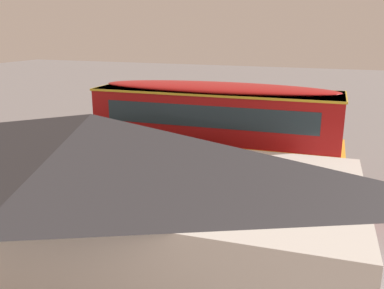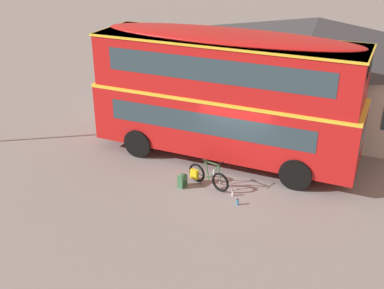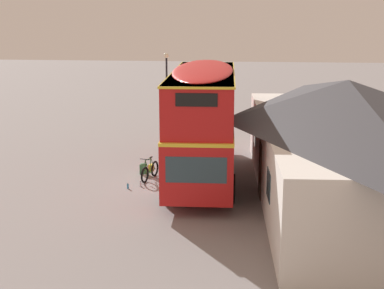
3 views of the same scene
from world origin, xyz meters
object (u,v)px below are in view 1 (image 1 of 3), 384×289
(water_bottle_clear_plastic, at_px, (203,175))
(backpack_on_ground, at_px, (240,175))
(double_decker_bus, at_px, (215,138))
(touring_bicycle, at_px, (222,173))
(water_bottle_blue_sports, at_px, (199,171))

(water_bottle_clear_plastic, bearing_deg, backpack_on_ground, -173.30)
(backpack_on_ground, bearing_deg, double_decker_bus, 81.21)
(backpack_on_ground, height_order, water_bottle_clear_plastic, backpack_on_ground)
(double_decker_bus, relative_size, water_bottle_clear_plastic, 47.38)
(touring_bicycle, height_order, backpack_on_ground, touring_bicycle)
(backpack_on_ground, distance_m, water_bottle_clear_plastic, 1.76)
(water_bottle_blue_sports, bearing_deg, touring_bicycle, 154.37)
(touring_bicycle, bearing_deg, water_bottle_blue_sports, -25.63)
(touring_bicycle, distance_m, water_bottle_clear_plastic, 1.09)
(double_decker_bus, height_order, touring_bicycle, double_decker_bus)
(double_decker_bus, relative_size, backpack_on_ground, 19.87)
(touring_bicycle, bearing_deg, double_decker_bus, 97.59)
(touring_bicycle, distance_m, backpack_on_ground, 0.83)
(backpack_on_ground, distance_m, water_bottle_blue_sports, 2.10)
(double_decker_bus, distance_m, water_bottle_blue_sports, 4.19)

